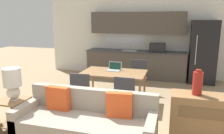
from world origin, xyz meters
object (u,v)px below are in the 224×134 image
Objects in this scene: vase at (198,83)px; dining_chair_far_right at (138,75)px; dining_table at (114,74)px; refrigerator at (203,52)px; side_table at (13,110)px; dining_chair_near_right at (126,94)px; table_lamp at (12,82)px; laptop at (114,68)px; dining_chair_near_left at (82,90)px; credenza at (209,117)px; couch at (87,122)px.

vase is 2.35m from dining_chair_far_right.
dining_table is 2.10m from vase.
refrigerator is 4.56× the size of vase.
dining_chair_near_right is at bearing 28.88° from side_table.
table_lamp reaches higher than dining_table.
table_lamp is at bearing -131.71° from dining_chair_far_right.
vase is at bearing -34.31° from laptop.
dining_table is 0.96m from dining_chair_near_right.
dining_table is at bearing -58.93° from dining_chair_near_right.
refrigerator is 3.04m from laptop.
refrigerator is 4.07m from dining_chair_near_left.
side_table is at bearing -130.59° from refrigerator.
dining_table is 1.69× the size of dining_chair_near_left.
dining_table is 1.69× the size of dining_chair_far_right.
table_lamp is 3.34m from credenza.
dining_table is 0.20m from laptop.
credenza is 2.44m from dining_chair_far_right.
dining_chair_near_right is 2.62× the size of laptop.
table_lamp reaches higher than side_table.
couch reaches higher than credenza.
refrigerator is 5.70× the size of laptop.
refrigerator is at bearing 46.83° from laptop.
vase is 0.48× the size of dining_chair_near_left.
credenza is at bearing 10.95° from table_lamp.
dining_chair_near_left is 1.10m from laptop.
dining_table is at bearing 53.81° from side_table.
dining_chair_near_left is (-2.63, -3.07, -0.45)m from refrigerator.
couch is at bearing -88.23° from dining_table.
table_lamp is (-3.47, -4.06, -0.06)m from refrigerator.
table_lamp is (0.03, 0.02, 0.51)m from side_table.
dining_chair_near_left is at bearing 170.36° from vase.
table_lamp reaches higher than dining_chair_near_right.
table_lamp is at bearing -125.81° from dining_table.
dining_chair_near_right is (-1.70, -3.09, -0.45)m from refrigerator.
refrigerator is 1.29× the size of dining_table.
dining_chair_far_right is at bearing 81.01° from couch.
vase is at bearing 163.13° from dining_chair_near_left.
credenza is (1.94, -1.17, -0.29)m from dining_table.
couch is at bearing -84.26° from laptop.
dining_table is 2.65× the size of table_lamp.
refrigerator is 4.63m from couch.
dining_chair_far_right reaches higher than credenza.
vase is at bearing 165.63° from dining_chair_near_right.
table_lamp is 1.34× the size of vase.
couch is 2.50× the size of dining_chair_far_right.
refrigerator is at bearing -117.40° from dining_chair_near_right.
dining_chair_near_right and dining_chair_far_right have the same top height.
refrigerator is at bearing 82.56° from vase.
dining_table is 0.91m from dining_chair_far_right.
couch is (-2.11, -4.08, -0.61)m from refrigerator.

